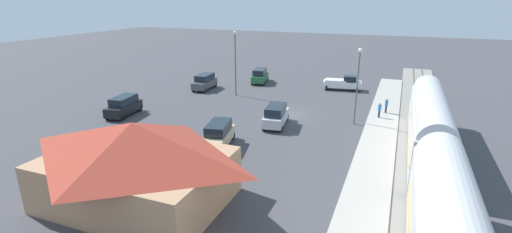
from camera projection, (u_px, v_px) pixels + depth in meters
ground_plane at (291, 114)px, 42.58m from camera, size 200.00×200.00×0.00m
railway_track at (423, 129)px, 37.61m from camera, size 4.80×70.00×0.30m
platform at (382, 124)px, 39.01m from camera, size 3.20×46.00×0.30m
passenger_train at (436, 164)px, 23.39m from camera, size 2.93×35.38×4.98m
station_building at (136, 161)px, 23.69m from camera, size 12.10×8.82×5.52m
pedestrian_on_platform at (380, 109)px, 40.26m from camera, size 0.36×0.36×1.71m
pedestrian_waiting_far at (386, 105)px, 41.87m from camera, size 0.36×0.36×1.71m
suv_silver at (276, 115)px, 38.55m from camera, size 2.58×5.11×2.22m
suv_tan at (218, 134)px, 33.18m from camera, size 2.93×5.20×2.22m
suv_green at (260, 76)px, 57.95m from camera, size 2.87×5.19×2.22m
suv_black at (124, 106)px, 41.90m from camera, size 2.60×5.12×2.22m
pickup_white at (343, 83)px, 53.47m from camera, size 5.63×3.10×2.14m
suv_charcoal at (205, 82)px, 53.83m from camera, size 2.29×5.02×2.22m
light_pole_near_platform at (358, 78)px, 37.73m from camera, size 0.44×0.44×8.10m
light_pole_lot_center at (235, 56)px, 49.10m from camera, size 0.44×0.44×8.74m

